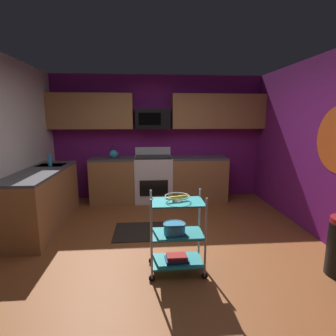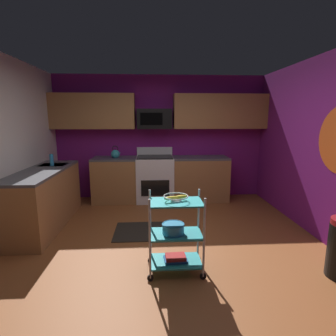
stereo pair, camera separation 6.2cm
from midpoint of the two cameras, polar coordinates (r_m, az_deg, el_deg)
The scene contains 13 objects.
floor at distance 3.68m, azimuth 0.08°, elevation -17.30°, with size 4.40×4.80×0.04m, color brown.
wall_back at distance 5.69m, azimuth -1.39°, elevation 6.64°, with size 4.52×0.06×2.60m, color #751970.
counter_run at distance 5.03m, azimuth -9.89°, elevation -3.74°, with size 3.60×2.48×0.92m.
oven_range at distance 5.49m, azimuth -2.52°, elevation -2.21°, with size 0.76×0.65×1.10m.
upper_cabinets at distance 5.48m, azimuth -1.05°, elevation 12.23°, with size 4.40×0.33×0.70m.
microwave at distance 5.45m, azimuth -2.65°, elevation 10.65°, with size 0.70×0.39×0.40m.
rolling_cart at distance 3.00m, azimuth 2.30°, elevation -14.16°, with size 0.64×0.37×0.91m.
fruit_bowl at distance 2.84m, azimuth 2.37°, elevation -6.40°, with size 0.27×0.27×0.07m.
mixing_bowl_large at distance 2.97m, azimuth 1.75°, elevation -13.02°, with size 0.25×0.25×0.11m.
book_stack at distance 3.13m, azimuth 2.26°, elevation -19.06°, with size 0.27×0.20×0.06m.
kettle at distance 5.44m, azimuth -11.07°, elevation 3.03°, with size 0.21×0.18×0.26m.
dish_soap_bottle at distance 4.83m, azimuth -23.72°, elevation 1.63°, with size 0.06×0.06×0.20m, color #2D8CBF.
floor_rug at distance 4.15m, azimuth -3.37°, elevation -13.55°, with size 1.10×0.70×0.01m, color black.
Camera 2 is at (-0.16, -3.24, 1.72)m, focal length 27.95 mm.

